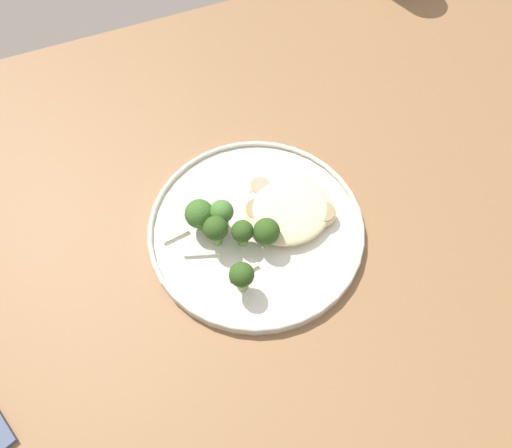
# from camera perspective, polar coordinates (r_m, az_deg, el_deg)

# --- Properties ---
(ground) EXTENTS (6.00, 6.00, 0.00)m
(ground) POSITION_cam_1_polar(r_m,az_deg,el_deg) (1.36, -1.19, -17.74)
(ground) COLOR #665B51
(wooden_dining_table) EXTENTS (1.40, 1.00, 0.74)m
(wooden_dining_table) POSITION_cam_1_polar(r_m,az_deg,el_deg) (0.73, -2.13, -6.66)
(wooden_dining_table) COLOR brown
(wooden_dining_table) RESTS_ON ground
(dinner_plate) EXTENTS (0.29, 0.29, 0.02)m
(dinner_plate) POSITION_cam_1_polar(r_m,az_deg,el_deg) (0.67, -0.00, -0.49)
(dinner_plate) COLOR beige
(dinner_plate) RESTS_ON wooden_dining_table
(noodle_bed) EXTENTS (0.12, 0.11, 0.03)m
(noodle_bed) POSITION_cam_1_polar(r_m,az_deg,el_deg) (0.66, 3.63, 1.61)
(noodle_bed) COLOR beige
(noodle_bed) RESTS_ON dinner_plate
(seared_scallop_right_edge) EXTENTS (0.03, 0.03, 0.02)m
(seared_scallop_right_edge) POSITION_cam_1_polar(r_m,az_deg,el_deg) (0.68, 3.92, 3.54)
(seared_scallop_right_edge) COLOR #E5C689
(seared_scallop_right_edge) RESTS_ON dinner_plate
(seared_scallop_front_small) EXTENTS (0.02, 0.02, 0.02)m
(seared_scallop_front_small) POSITION_cam_1_polar(r_m,az_deg,el_deg) (0.67, 2.78, 2.00)
(seared_scallop_front_small) COLOR #DBB77A
(seared_scallop_front_small) RESTS_ON dinner_plate
(seared_scallop_left_edge) EXTENTS (0.04, 0.04, 0.02)m
(seared_scallop_left_edge) POSITION_cam_1_polar(r_m,az_deg,el_deg) (0.66, 0.23, 1.43)
(seared_scallop_left_edge) COLOR #DBB77A
(seared_scallop_left_edge) RESTS_ON dinner_plate
(seared_scallop_tilted_round) EXTENTS (0.03, 0.03, 0.01)m
(seared_scallop_tilted_round) POSITION_cam_1_polar(r_m,az_deg,el_deg) (0.67, 7.73, 1.16)
(seared_scallop_tilted_round) COLOR #DBB77A
(seared_scallop_tilted_round) RESTS_ON dinner_plate
(seared_scallop_large_seared) EXTENTS (0.03, 0.03, 0.02)m
(seared_scallop_large_seared) POSITION_cam_1_polar(r_m,az_deg,el_deg) (0.68, 0.48, 4.13)
(seared_scallop_large_seared) COLOR beige
(seared_scallop_large_seared) RESTS_ON dinner_plate
(broccoli_floret_near_rim) EXTENTS (0.03, 0.03, 0.06)m
(broccoli_floret_near_rim) POSITION_cam_1_polar(r_m,az_deg,el_deg) (0.62, -4.65, -0.58)
(broccoli_floret_near_rim) COLOR #7A994C
(broccoli_floret_near_rim) RESTS_ON dinner_plate
(broccoli_floret_small_sprig) EXTENTS (0.03, 0.03, 0.05)m
(broccoli_floret_small_sprig) POSITION_cam_1_polar(r_m,az_deg,el_deg) (0.64, -3.71, 1.32)
(broccoli_floret_small_sprig) COLOR #7A994C
(broccoli_floret_small_sprig) RESTS_ON dinner_plate
(broccoli_floret_left_leaning) EXTENTS (0.03, 0.03, 0.04)m
(broccoli_floret_left_leaning) POSITION_cam_1_polar(r_m,az_deg,el_deg) (0.63, -1.57, -0.93)
(broccoli_floret_left_leaning) COLOR #7A994C
(broccoli_floret_left_leaning) RESTS_ON dinner_plate
(broccoli_floret_right_tilted) EXTENTS (0.03, 0.03, 0.05)m
(broccoli_floret_right_tilted) POSITION_cam_1_polar(r_m,az_deg,el_deg) (0.63, 1.11, -0.69)
(broccoli_floret_right_tilted) COLOR #89A356
(broccoli_floret_right_tilted) RESTS_ON dinner_plate
(broccoli_floret_beside_noodles) EXTENTS (0.04, 0.04, 0.05)m
(broccoli_floret_beside_noodles) POSITION_cam_1_polar(r_m,az_deg,el_deg) (0.64, -6.53, 1.11)
(broccoli_floret_beside_noodles) COLOR #7A994C
(broccoli_floret_beside_noodles) RESTS_ON dinner_plate
(broccoli_floret_rear_charred) EXTENTS (0.03, 0.03, 0.05)m
(broccoli_floret_rear_charred) POSITION_cam_1_polar(r_m,az_deg,el_deg) (0.59, -1.66, -5.98)
(broccoli_floret_rear_charred) COLOR #89A356
(broccoli_floret_rear_charred) RESTS_ON dinner_plate
(onion_sliver_short_strip) EXTENTS (0.04, 0.01, 0.00)m
(onion_sliver_short_strip) POSITION_cam_1_polar(r_m,az_deg,el_deg) (0.63, -1.17, -5.40)
(onion_sliver_short_strip) COLOR silver
(onion_sliver_short_strip) RESTS_ON dinner_plate
(onion_sliver_curled_piece) EXTENTS (0.04, 0.01, 0.00)m
(onion_sliver_curled_piece) POSITION_cam_1_polar(r_m,az_deg,el_deg) (0.66, -9.25, -1.34)
(onion_sliver_curled_piece) COLOR silver
(onion_sliver_curled_piece) RESTS_ON dinner_plate
(onion_sliver_pale_crescent) EXTENTS (0.05, 0.02, 0.00)m
(onion_sliver_pale_crescent) POSITION_cam_1_polar(r_m,az_deg,el_deg) (0.64, -6.33, -3.41)
(onion_sliver_pale_crescent) COLOR silver
(onion_sliver_pale_crescent) RESTS_ON dinner_plate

